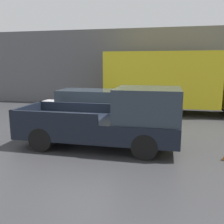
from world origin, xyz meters
TOP-DOWN VIEW (x-y plane):
  - ground_plane at (0.00, 0.00)m, footprint 60.00×60.00m
  - building_wall at (0.00, 8.85)m, footprint 28.00×0.15m
  - pickup_truck at (1.23, -0.25)m, footprint 5.49×2.10m
  - car at (-0.74, 2.67)m, footprint 4.74×1.93m
  - delivery_truck at (3.26, 6.47)m, footprint 8.38×2.35m

SIDE VIEW (x-z plane):
  - ground_plane at x=0.00m, z-range 0.00..0.00m
  - car at x=-0.74m, z-range 0.00..1.67m
  - pickup_truck at x=1.23m, z-range -0.07..2.02m
  - delivery_truck at x=3.26m, z-range 0.12..3.65m
  - building_wall at x=0.00m, z-range 0.00..5.19m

